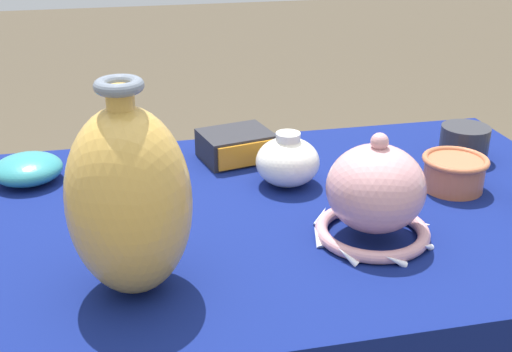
% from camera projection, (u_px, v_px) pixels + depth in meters
% --- Properties ---
extents(display_table, '(1.26, 0.78, 0.77)m').
position_uv_depth(display_table, '(277.00, 247.00, 1.21)').
color(display_table, olive).
rests_on(display_table, ground_plane).
extents(vase_tall_bulbous, '(0.18, 0.18, 0.32)m').
position_uv_depth(vase_tall_bulbous, '(129.00, 201.00, 0.90)').
color(vase_tall_bulbous, gold).
rests_on(vase_tall_bulbous, display_table).
extents(vase_dome_bell, '(0.21, 0.21, 0.19)m').
position_uv_depth(vase_dome_bell, '(375.00, 196.00, 1.07)').
color(vase_dome_bell, '#D19399').
rests_on(vase_dome_bell, display_table).
extents(mosaic_tile_box, '(0.17, 0.15, 0.06)m').
position_uv_depth(mosaic_tile_box, '(236.00, 146.00, 1.40)').
color(mosaic_tile_box, '#232328').
rests_on(mosaic_tile_box, display_table).
extents(cup_wide_terracotta, '(0.13, 0.13, 0.07)m').
position_uv_depth(cup_wide_terracotta, '(454.00, 172.00, 1.26)').
color(cup_wide_terracotta, '#BC6642').
rests_on(cup_wide_terracotta, display_table).
extents(pot_squat_charcoal, '(0.11, 0.11, 0.07)m').
position_uv_depth(pot_squat_charcoal, '(464.00, 143.00, 1.40)').
color(pot_squat_charcoal, '#2D2D33').
rests_on(pot_squat_charcoal, display_table).
extents(jar_round_ivory, '(0.13, 0.13, 0.11)m').
position_uv_depth(jar_round_ivory, '(288.00, 161.00, 1.27)').
color(jar_round_ivory, white).
rests_on(jar_round_ivory, display_table).
extents(bowl_shallow_teal, '(0.14, 0.14, 0.06)m').
position_uv_depth(bowl_shallow_teal, '(28.00, 169.00, 1.30)').
color(bowl_shallow_teal, teal).
rests_on(bowl_shallow_teal, display_table).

